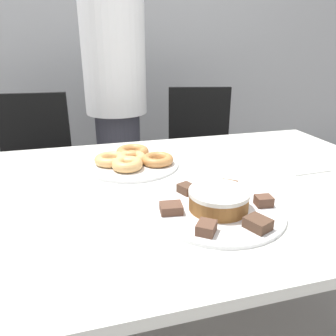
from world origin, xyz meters
name	(u,v)px	position (x,y,z in m)	size (l,w,h in m)	color
wall_back	(109,24)	(0.00, 1.63, 1.30)	(8.00, 0.05, 2.60)	#A8AAAD
table	(170,204)	(0.00, 0.00, 0.66)	(1.71, 1.06, 0.73)	silver
person_standing	(116,103)	(-0.06, 0.96, 0.85)	(0.35, 0.35, 1.61)	#383842
office_chair_left	(36,181)	(-0.54, 0.88, 0.44)	(0.47, 0.47, 0.91)	black
office_chair_right	(200,165)	(0.45, 0.88, 0.44)	(0.53, 0.53, 0.91)	black
plate_cake	(218,210)	(0.08, -0.21, 0.74)	(0.37, 0.37, 0.01)	white
plate_donuts	(132,164)	(-0.09, 0.22, 0.74)	(0.36, 0.36, 0.01)	white
frosted_cake	(219,200)	(0.08, -0.21, 0.77)	(0.17, 0.17, 0.06)	brown
lamington_0	(228,186)	(0.16, -0.11, 0.76)	(0.07, 0.08, 0.02)	brown
lamington_1	(186,189)	(0.03, -0.09, 0.76)	(0.06, 0.06, 0.03)	#513828
lamington_2	(171,208)	(-0.05, -0.20, 0.76)	(0.06, 0.06, 0.02)	brown
lamington_3	(206,228)	(0.00, -0.32, 0.76)	(0.06, 0.07, 0.03)	brown
lamington_4	(258,223)	(0.13, -0.33, 0.76)	(0.07, 0.07, 0.03)	#513828
lamington_5	(264,201)	(0.21, -0.23, 0.76)	(0.05, 0.04, 0.03)	brown
donut_0	(131,158)	(-0.09, 0.22, 0.76)	(0.12, 0.12, 0.04)	#E5AD66
donut_1	(127,164)	(-0.12, 0.15, 0.76)	(0.11, 0.11, 0.04)	#E5AD66
donut_2	(157,159)	(0.00, 0.18, 0.76)	(0.12, 0.12, 0.03)	#C68447
donut_3	(133,152)	(-0.08, 0.29, 0.76)	(0.13, 0.13, 0.04)	#C68447
donut_4	(111,159)	(-0.17, 0.23, 0.76)	(0.12, 0.12, 0.03)	#E5AD66
napkin	(302,167)	(0.52, 0.02, 0.74)	(0.16, 0.13, 0.01)	white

